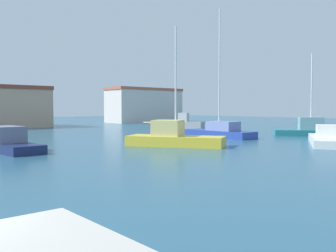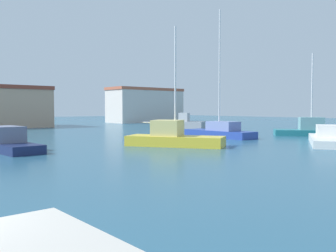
{
  "view_description": "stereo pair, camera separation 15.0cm",
  "coord_description": "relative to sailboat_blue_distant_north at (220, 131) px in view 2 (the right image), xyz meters",
  "views": [
    {
      "loc": [
        -0.1,
        -5.91,
        2.59
      ],
      "look_at": [
        20.61,
        17.89,
        1.07
      ],
      "focal_mm": 39.81,
      "sensor_mm": 36.0,
      "label": 1
    },
    {
      "loc": [
        0.02,
        -6.01,
        2.59
      ],
      "look_at": [
        20.61,
        17.89,
        1.07
      ],
      "focal_mm": 39.81,
      "sensor_mm": 36.0,
      "label": 2
    }
  ],
  "objects": [
    {
      "name": "motorboat_navy_far_left",
      "position": [
        -17.75,
        1.8,
        -0.05
      ],
      "size": [
        2.4,
        7.36,
        1.49
      ],
      "color": "#19234C",
      "rests_on": "water"
    },
    {
      "name": "motorboat_grey_behind_lamppost",
      "position": [
        6.26,
        10.71,
        0.08
      ],
      "size": [
        2.34,
        4.15,
        2.01
      ],
      "color": "gray",
      "rests_on": "water"
    },
    {
      "name": "motorboat_white_distant_east",
      "position": [
        1.36,
        -9.25,
        -0.18
      ],
      "size": [
        7.97,
        6.17,
        1.34
      ],
      "color": "white",
      "rests_on": "water"
    },
    {
      "name": "sailboat_yellow_near_pier",
      "position": [
        -8.18,
        -2.94,
        0.04
      ],
      "size": [
        5.33,
        6.77,
        8.11
      ],
      "color": "gold",
      "rests_on": "water"
    },
    {
      "name": "sailboat_blue_distant_north",
      "position": [
        0.0,
        0.0,
        0.0
      ],
      "size": [
        2.22,
        7.0,
        11.25
      ],
      "color": "#233D93",
      "rests_on": "water"
    },
    {
      "name": "harbor_office",
      "position": [
        -8.51,
        30.89,
        2.2
      ],
      "size": [
        9.59,
        9.5,
        5.54
      ],
      "color": "tan",
      "rests_on": "ground"
    },
    {
      "name": "warehouse_block",
      "position": [
        16.82,
        32.96,
        2.57
      ],
      "size": [
        14.24,
        5.66,
        6.26
      ],
      "color": "beige",
      "rests_on": "ground"
    },
    {
      "name": "sailboat_teal_outer_mooring",
      "position": [
        8.0,
        -4.26,
        -0.01
      ],
      "size": [
        5.92,
        6.6,
        7.71
      ],
      "color": "#1E707A",
      "rests_on": "water"
    },
    {
      "name": "water",
      "position": [
        -10.0,
        4.1,
        -0.58
      ],
      "size": [
        160.0,
        160.0,
        0.0
      ],
      "primitive_type": "plane",
      "color": "#285670",
      "rests_on": "ground"
    }
  ]
}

